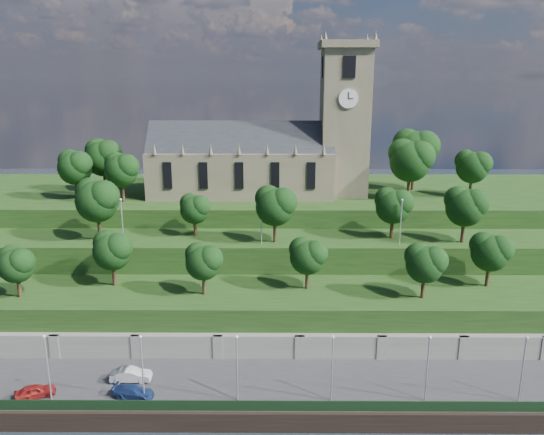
{
  "coord_description": "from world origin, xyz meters",
  "views": [
    {
      "loc": [
        1.97,
        -47.22,
        35.55
      ],
      "look_at": [
        1.52,
        30.0,
        14.9
      ],
      "focal_mm": 35.0,
      "sensor_mm": 36.0,
      "label": 1
    }
  ],
  "objects_px": {
    "car_middle": "(131,375)",
    "church": "(268,152)",
    "car_right": "(134,392)",
    "car_left": "(35,391)"
  },
  "relations": [
    {
      "from": "car_left",
      "to": "car_middle",
      "type": "xyz_separation_m",
      "value": [
        9.51,
        3.2,
        0.05
      ]
    },
    {
      "from": "car_left",
      "to": "car_middle",
      "type": "height_order",
      "value": "car_middle"
    },
    {
      "from": "car_right",
      "to": "car_middle",
      "type": "bearing_deg",
      "value": 29.49
    },
    {
      "from": "car_middle",
      "to": "church",
      "type": "bearing_deg",
      "value": -23.51
    },
    {
      "from": "car_left",
      "to": "car_middle",
      "type": "bearing_deg",
      "value": -95.93
    },
    {
      "from": "car_middle",
      "to": "car_right",
      "type": "distance_m",
      "value": 3.34
    },
    {
      "from": "car_right",
      "to": "church",
      "type": "bearing_deg",
      "value": -8.16
    },
    {
      "from": "car_middle",
      "to": "car_right",
      "type": "height_order",
      "value": "car_middle"
    },
    {
      "from": "church",
      "to": "car_left",
      "type": "relative_size",
      "value": 9.32
    },
    {
      "from": "car_left",
      "to": "car_middle",
      "type": "distance_m",
      "value": 10.03
    }
  ]
}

